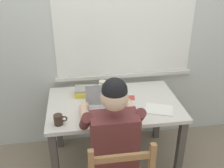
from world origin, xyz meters
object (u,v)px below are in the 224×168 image
object	(u,v)px
desk	(114,112)
seated_person	(112,138)
computer_mouse	(140,111)
coffee_mug_white	(103,86)
book_stack_main	(84,91)
landscape_photo_print	(128,98)
coffee_mug_dark	(59,120)
laptop	(105,106)

from	to	relation	value
desk	seated_person	world-z (taller)	seated_person
seated_person	computer_mouse	distance (m)	0.38
desk	coffee_mug_white	size ratio (longest dim) A/B	10.49
desk	book_stack_main	distance (m)	0.35
coffee_mug_white	landscape_photo_print	bearing A→B (deg)	-42.20
coffee_mug_white	coffee_mug_dark	world-z (taller)	coffee_mug_white
laptop	coffee_mug_dark	xyz separation A→B (m)	(-0.40, -0.14, -0.01)
laptop	book_stack_main	bearing A→B (deg)	116.98
computer_mouse	landscape_photo_print	world-z (taller)	computer_mouse
laptop	coffee_mug_white	world-z (taller)	laptop
laptop	coffee_mug_dark	bearing A→B (deg)	-160.89
computer_mouse	coffee_mug_white	size ratio (longest dim) A/B	0.86
seated_person	coffee_mug_dark	bearing A→B (deg)	155.43
laptop	coffee_mug_white	distance (m)	0.40
coffee_mug_white	landscape_photo_print	size ratio (longest dim) A/B	0.89
computer_mouse	book_stack_main	distance (m)	0.61
desk	computer_mouse	size ratio (longest dim) A/B	12.13
coffee_mug_white	coffee_mug_dark	size ratio (longest dim) A/B	1.05
computer_mouse	coffee_mug_white	distance (m)	0.54
seated_person	coffee_mug_dark	xyz separation A→B (m)	(-0.41, 0.19, 0.08)
desk	seated_person	bearing A→B (deg)	-100.54
landscape_photo_print	book_stack_main	bearing A→B (deg)	171.97
desk	book_stack_main	size ratio (longest dim) A/B	5.93
laptop	landscape_photo_print	size ratio (longest dim) A/B	2.54
coffee_mug_white	laptop	bearing A→B (deg)	-93.88
computer_mouse	coffee_mug_white	xyz separation A→B (m)	(-0.27, 0.47, 0.03)
computer_mouse	book_stack_main	xyz separation A→B (m)	(-0.46, 0.40, 0.02)
book_stack_main	coffee_mug_dark	bearing A→B (deg)	-116.55
coffee_mug_white	computer_mouse	bearing A→B (deg)	-60.60
computer_mouse	desk	bearing A→B (deg)	133.22
seated_person	coffee_mug_white	xyz separation A→B (m)	(0.02, 0.72, 0.09)
seated_person	laptop	xyz separation A→B (m)	(-0.01, 0.32, 0.09)
desk	computer_mouse	bearing A→B (deg)	-46.78
book_stack_main	seated_person	bearing A→B (deg)	-74.79
laptop	computer_mouse	bearing A→B (deg)	-14.61
coffee_mug_dark	desk	bearing A→B (deg)	28.80
laptop	landscape_photo_print	bearing A→B (deg)	39.67
coffee_mug_dark	landscape_photo_print	distance (m)	0.72
coffee_mug_dark	seated_person	bearing A→B (deg)	-24.57
laptop	book_stack_main	world-z (taller)	laptop
coffee_mug_white	coffee_mug_dark	bearing A→B (deg)	-128.44
coffee_mug_white	book_stack_main	bearing A→B (deg)	-159.74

